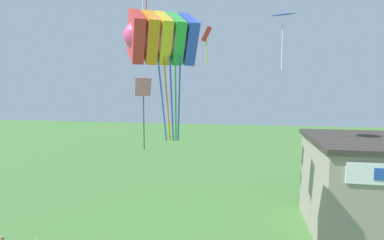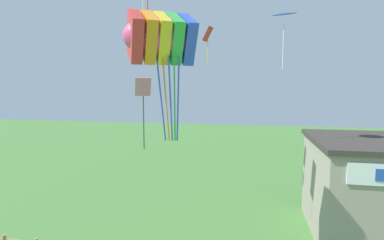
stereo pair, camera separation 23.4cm
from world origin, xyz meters
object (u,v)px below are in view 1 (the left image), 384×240
object	(u,v)px
kite_rainbow_parafoil	(162,38)
kite_blue_delta	(283,15)
kite_pink_diamond	(143,99)
kite_red_diamond	(206,39)

from	to	relation	value
kite_rainbow_parafoil	kite_blue_delta	distance (m)	6.63
kite_rainbow_parafoil	kite_pink_diamond	bearing A→B (deg)	134.60
kite_rainbow_parafoil	kite_blue_delta	world-z (taller)	kite_blue_delta
kite_pink_diamond	kite_red_diamond	world-z (taller)	kite_red_diamond
kite_blue_delta	kite_red_diamond	world-z (taller)	kite_blue_delta
kite_blue_delta	kite_red_diamond	bearing A→B (deg)	158.75
kite_rainbow_parafoil	kite_pink_diamond	distance (m)	2.75
kite_rainbow_parafoil	kite_pink_diamond	world-z (taller)	kite_rainbow_parafoil
kite_rainbow_parafoil	kite_red_diamond	xyz separation A→B (m)	(0.83, 5.93, 0.90)
kite_pink_diamond	kite_blue_delta	bearing A→B (deg)	29.63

